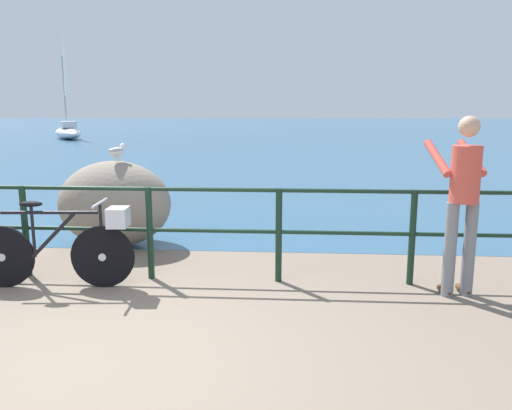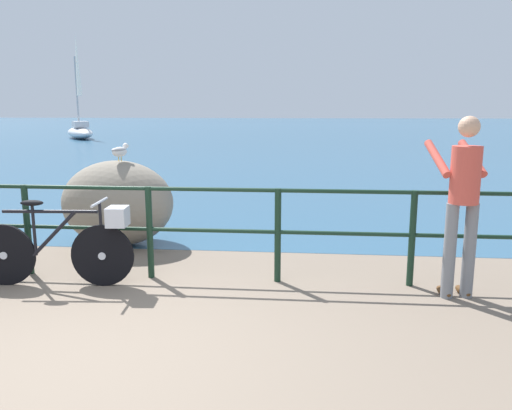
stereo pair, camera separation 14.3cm
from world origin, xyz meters
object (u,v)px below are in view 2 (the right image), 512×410
(bicycle, at_px, (67,243))
(breakwater_boulder_main, at_px, (118,203))
(person_at_railing, at_px, (462,199))
(sailboat, at_px, (80,127))
(seagull, at_px, (120,151))

(bicycle, height_order, breakwater_boulder_main, breakwater_boulder_main)
(person_at_railing, bearing_deg, breakwater_boulder_main, 58.38)
(person_at_railing, height_order, sailboat, sailboat)
(seagull, distance_m, sailboat, 26.15)
(bicycle, distance_m, breakwater_boulder_main, 1.65)
(breakwater_boulder_main, bearing_deg, person_at_railing, -21.42)
(bicycle, distance_m, sailboat, 27.56)
(person_at_railing, distance_m, breakwater_boulder_main, 4.36)
(person_at_railing, relative_size, sailboat, 0.29)
(person_at_railing, xyz_separation_m, seagull, (-3.95, 1.52, 0.31))
(bicycle, bearing_deg, person_at_railing, -3.50)
(breakwater_boulder_main, relative_size, sailboat, 0.25)
(breakwater_boulder_main, relative_size, seagull, 4.48)
(sailboat, bearing_deg, seagull, 172.09)
(breakwater_boulder_main, bearing_deg, seagull, -37.71)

